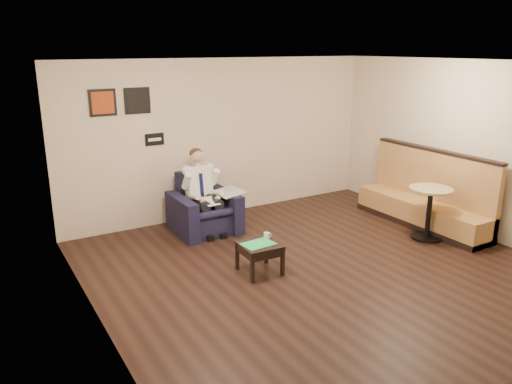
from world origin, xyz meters
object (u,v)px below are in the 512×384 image
cafe_table (429,213)px  smartphone (257,239)px  coffee_mug (266,236)px  banquette (423,189)px  green_folder (258,244)px  seated_man (207,196)px  armchair (204,204)px  side_table (260,258)px

cafe_table → smartphone: bearing=171.2°
coffee_mug → smartphone: 0.13m
banquette → smartphone: bearing=-179.4°
green_folder → seated_man: bearing=87.9°
banquette → cafe_table: 0.67m
seated_man → cafe_table: (2.95, -2.00, -0.24)m
armchair → seated_man: size_ratio=0.75×
coffee_mug → cafe_table: (2.81, -0.41, -0.05)m
seated_man → green_folder: 1.73m
coffee_mug → cafe_table: bearing=-8.2°
seated_man → coffee_mug: seated_man is taller
armchair → cafe_table: 3.64m
green_folder → armchair: bearing=88.0°
banquette → cafe_table: (-0.40, -0.49, -0.23)m
cafe_table → seated_man: bearing=145.9°
side_table → cafe_table: 3.01m
armchair → banquette: size_ratio=0.39×
side_table → coffee_mug: bearing=30.4°
seated_man → cafe_table: bearing=-34.0°
coffee_mug → banquette: 3.22m
green_folder → banquette: size_ratio=0.17×
coffee_mug → banquette: size_ratio=0.04×
coffee_mug → banquette: (3.21, 0.08, 0.18)m
seated_man → side_table: bearing=-91.0°
armchair → banquette: bearing=-25.9°
seated_man → side_table: seated_man is taller
coffee_mug → banquette: banquette is taller
seated_man → smartphone: 1.56m
armchair → green_folder: bearing=-91.9°
smartphone → cafe_table: cafe_table is taller
green_folder → banquette: banquette is taller
coffee_mug → side_table: bearing=-149.6°
smartphone → banquette: size_ratio=0.05×
armchair → cafe_table: size_ratio=1.18×
coffee_mug → cafe_table: 2.84m
side_table → cafe_table: bearing=-5.8°
seated_man → side_table: (-0.03, -1.69, -0.45)m
smartphone → cafe_table: 2.97m
armchair → smartphone: bearing=-89.2°
green_folder → coffee_mug: 0.24m
side_table → cafe_table: size_ratio=0.61×
green_folder → coffee_mug: (0.20, 0.12, 0.04)m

